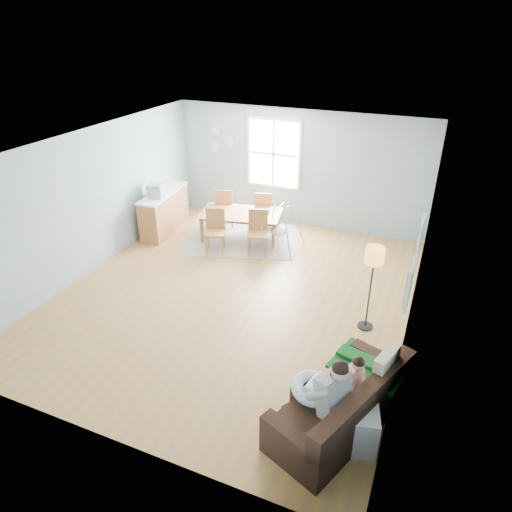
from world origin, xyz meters
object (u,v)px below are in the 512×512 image
at_px(toddler, 350,374).
at_px(chair_se, 258,229).
at_px(father, 323,392).
at_px(counter, 164,211).
at_px(dining_table, 241,226).
at_px(chair_nw, 225,205).
at_px(monitor, 156,191).
at_px(baby_swing, 279,230).
at_px(floor_lamp, 374,262).
at_px(storage_cube, 355,428).
at_px(sofa, 344,409).
at_px(chair_ne, 263,208).
at_px(chair_sw, 215,228).

bearing_deg(toddler, chair_se, 126.70).
relative_size(father, counter, 0.72).
height_order(dining_table, chair_nw, chair_nw).
height_order(monitor, baby_swing, monitor).
bearing_deg(counter, floor_lamp, -21.28).
xyz_separation_m(toddler, chair_se, (-2.76, 3.70, -0.12)).
relative_size(storage_cube, baby_swing, 0.61).
bearing_deg(baby_swing, sofa, -60.45).
bearing_deg(baby_swing, chair_nw, 161.17).
distance_m(chair_se, chair_ne, 1.24).
distance_m(floor_lamp, baby_swing, 3.26).
bearing_deg(dining_table, baby_swing, -16.90).
relative_size(chair_nw, baby_swing, 1.03).
distance_m(sofa, chair_nw, 6.26).
height_order(father, toddler, father).
xyz_separation_m(chair_nw, chair_ne, (0.87, 0.27, -0.03)).
bearing_deg(monitor, counter, 98.83).
xyz_separation_m(storage_cube, chair_se, (-2.95, 4.14, 0.27)).
bearing_deg(counter, chair_sw, -16.90).
height_order(sofa, counter, counter).
bearing_deg(monitor, storage_cube, -37.03).
bearing_deg(sofa, monitor, 143.59).
distance_m(dining_table, chair_se, 0.80).
bearing_deg(floor_lamp, chair_se, 146.17).
distance_m(chair_sw, counter, 1.65).
bearing_deg(baby_swing, counter, -176.33).
bearing_deg(baby_swing, storage_cube, -59.89).
xyz_separation_m(monitor, baby_swing, (2.72, 0.49, -0.67)).
bearing_deg(monitor, baby_swing, 10.29).
bearing_deg(baby_swing, father, -63.82).
distance_m(toddler, counter, 6.52).
height_order(father, counter, father).
xyz_separation_m(chair_se, chair_ne, (-0.36, 1.19, -0.02)).
bearing_deg(floor_lamp, monitor, 161.71).
distance_m(toddler, dining_table, 5.37).
bearing_deg(chair_se, toddler, -53.30).
height_order(chair_ne, monitor, monitor).
relative_size(chair_se, chair_ne, 1.03).
height_order(sofa, chair_se, chair_se).
relative_size(floor_lamp, storage_cube, 2.52).
relative_size(chair_nw, chair_ne, 1.05).
height_order(toddler, chair_nw, toddler).
distance_m(storage_cube, chair_se, 5.09).
xyz_separation_m(dining_table, monitor, (-1.78, -0.57, 0.78)).
height_order(dining_table, monitor, monitor).
bearing_deg(toddler, chair_nw, 130.77).
height_order(sofa, chair_ne, chair_ne).
bearing_deg(toddler, sofa, -90.08).
distance_m(toddler, chair_nw, 6.10).
xyz_separation_m(dining_table, chair_sw, (-0.26, -0.73, 0.22)).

